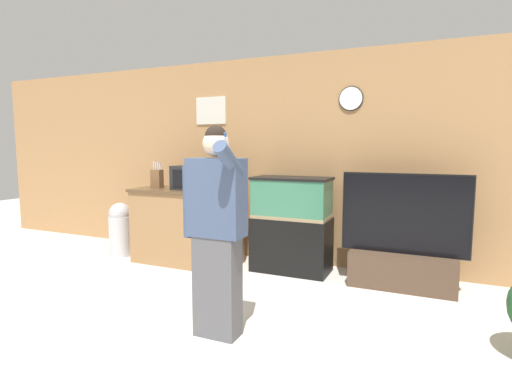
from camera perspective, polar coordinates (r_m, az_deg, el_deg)
The scene contains 9 objects.
ground_plane at distance 3.10m, azimuth -16.05°, elevation -22.17°, with size 18.00×18.00×0.00m, color beige.
wall_back_paneled at distance 5.14m, azimuth 3.56°, elevation 4.58°, with size 10.00×0.08×2.60m.
counter_island at distance 5.15m, azimuth -9.82°, elevation -4.80°, with size 1.38×0.65×0.94m.
microwave at distance 5.03m, azimuth -8.72°, elevation 2.06°, with size 0.50×0.38×0.30m.
knife_block at distance 5.29m, azimuth -13.96°, elevation 1.92°, with size 0.14×0.10×0.34m.
aquarium_on_stand at distance 4.73m, azimuth 5.10°, elevation -4.63°, with size 0.90×0.47×1.12m.
tv_on_stand at distance 4.48m, azimuth 20.17°, elevation -8.47°, with size 1.28×0.40×1.20m.
person_standing at distance 3.08m, azimuth -5.79°, elevation -5.23°, with size 0.51×0.39×1.63m.
trash_bin at distance 5.73m, azimuth -18.79°, elevation -4.96°, with size 0.31×0.31×0.72m.
Camera 1 is at (1.78, -2.07, 1.48)m, focal length 28.00 mm.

